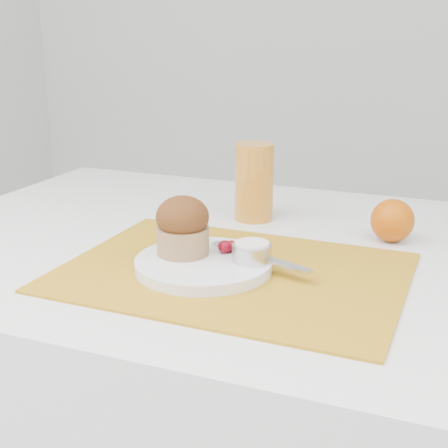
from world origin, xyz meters
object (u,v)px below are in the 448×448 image
at_px(juice_glass, 254,182).
at_px(muffin, 183,226).
at_px(table, 250,439).
at_px(orange, 392,220).
at_px(plate, 204,264).

height_order(juice_glass, muffin, juice_glass).
height_order(table, orange, orange).
distance_m(table, orange, 0.47).
bearing_deg(juice_glass, muffin, -93.98).
distance_m(plate, muffin, 0.06).
height_order(orange, muffin, muffin).
bearing_deg(plate, table, 78.40).
xyz_separation_m(table, muffin, (-0.07, -0.13, 0.44)).
distance_m(orange, juice_glass, 0.26).
distance_m(plate, orange, 0.34).
relative_size(plate, orange, 2.79).
bearing_deg(orange, muffin, -139.50).
distance_m(juice_glass, muffin, 0.27).
bearing_deg(juice_glass, orange, -7.25).
distance_m(table, plate, 0.41).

